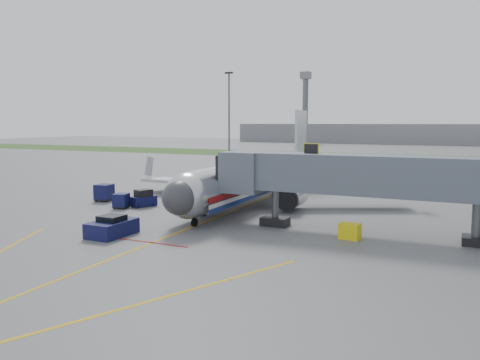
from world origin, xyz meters
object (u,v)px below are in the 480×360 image
at_px(airliner, 256,177).
at_px(belt_loader, 200,207).
at_px(ramp_worker, 204,196).
at_px(pushback_tug, 112,227).
at_px(baggage_tug, 144,199).

xyz_separation_m(airliner, belt_loader, (-2.52, -7.94, -2.12)).
xyz_separation_m(belt_loader, ramp_worker, (-1.90, 4.32, 0.37)).
relative_size(airliner, ramp_worker, 20.10).
bearing_deg(ramp_worker, pushback_tug, -151.30).
height_order(pushback_tug, belt_loader, belt_loader).
distance_m(pushback_tug, ramp_worker, 15.14).
bearing_deg(airliner, belt_loader, -107.61).
xyz_separation_m(baggage_tug, belt_loader, (6.86, -0.47, -0.25)).
bearing_deg(belt_loader, baggage_tug, 176.08).
height_order(airliner, ramp_worker, airliner).
xyz_separation_m(baggage_tug, ramp_worker, (4.96, 3.85, 0.11)).
bearing_deg(ramp_worker, baggage_tug, 155.00).
distance_m(baggage_tug, ramp_worker, 6.28).
xyz_separation_m(pushback_tug, belt_loader, (1.48, 10.81, -0.13)).
bearing_deg(baggage_tug, pushback_tug, -64.53).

